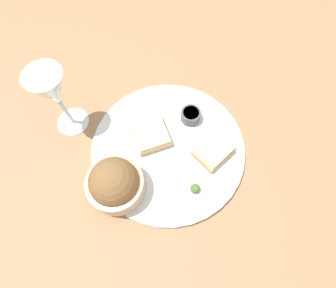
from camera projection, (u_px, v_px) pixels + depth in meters
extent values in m
plane|color=#93704C|center=(168.00, 150.00, 0.59)|extent=(4.00, 4.00, 0.00)
cylinder|color=silver|center=(168.00, 149.00, 0.59)|extent=(0.34, 0.34, 0.01)
cylinder|color=tan|center=(116.00, 185.00, 0.52)|extent=(0.11, 0.11, 0.05)
sphere|color=brown|center=(114.00, 182.00, 0.50)|extent=(0.10, 0.10, 0.10)
cylinder|color=#4C4C4C|center=(191.00, 116.00, 0.60)|extent=(0.04, 0.04, 0.03)
cylinder|color=#D14C38|center=(191.00, 113.00, 0.59)|extent=(0.04, 0.04, 0.01)
cube|color=tan|center=(151.00, 135.00, 0.58)|extent=(0.11, 0.11, 0.02)
cube|color=beige|center=(151.00, 132.00, 0.57)|extent=(0.10, 0.10, 0.01)
cube|color=tan|center=(213.00, 151.00, 0.57)|extent=(0.10, 0.09, 0.02)
cube|color=beige|center=(214.00, 149.00, 0.55)|extent=(0.09, 0.09, 0.01)
cylinder|color=silver|center=(74.00, 120.00, 0.62)|extent=(0.07, 0.07, 0.01)
cylinder|color=silver|center=(68.00, 111.00, 0.58)|extent=(0.01, 0.01, 0.08)
cone|color=silver|center=(52.00, 89.00, 0.51)|extent=(0.08, 0.08, 0.09)
sphere|color=#477533|center=(195.00, 188.00, 0.53)|extent=(0.02, 0.02, 0.02)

